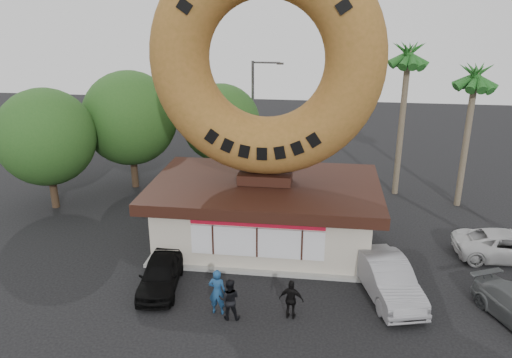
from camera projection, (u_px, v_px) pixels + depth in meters
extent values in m
plane|color=black|center=(247.00, 310.00, 19.99)|extent=(90.00, 90.00, 0.00)
cube|color=beige|center=(265.00, 216.00, 25.08)|extent=(10.00, 6.00, 3.00)
cube|color=#999993|center=(265.00, 241.00, 25.57)|extent=(10.60, 6.60, 0.15)
cube|color=#3F3F3F|center=(265.00, 187.00, 24.56)|extent=(10.00, 6.00, 0.10)
cube|color=black|center=(265.00, 188.00, 24.58)|extent=(11.20, 7.20, 0.55)
cube|color=silver|center=(257.00, 242.00, 22.22)|extent=(6.00, 0.12, 1.40)
cube|color=#B70F26|center=(257.00, 222.00, 21.86)|extent=(6.00, 0.10, 0.45)
cube|color=black|center=(265.00, 177.00, 24.39)|extent=(2.60, 1.40, 0.50)
torus|color=#98612C|center=(266.00, 60.00, 22.48)|extent=(10.77, 2.75, 10.77)
cylinder|color=#473321|center=(134.00, 163.00, 32.74)|extent=(0.44, 0.44, 3.30)
sphere|color=#234E1B|center=(130.00, 118.00, 31.73)|extent=(6.00, 6.00, 6.00)
cylinder|color=#473321|center=(222.00, 160.00, 34.00)|extent=(0.44, 0.44, 2.86)
sphere|color=#234E1B|center=(221.00, 123.00, 33.12)|extent=(5.20, 5.20, 5.20)
cylinder|color=#473321|center=(53.00, 183.00, 29.48)|extent=(0.44, 0.44, 3.08)
sphere|color=#234E1B|center=(46.00, 137.00, 28.54)|extent=(5.60, 5.60, 5.60)
cylinder|color=#726651|center=(401.00, 125.00, 30.60)|extent=(0.36, 0.36, 9.00)
cylinder|color=#726651|center=(466.00, 141.00, 28.93)|extent=(0.36, 0.36, 8.00)
cylinder|color=#59595E|center=(253.00, 121.00, 33.81)|extent=(0.18, 0.18, 8.00)
cylinder|color=#59595E|center=(266.00, 63.00, 32.38)|extent=(1.80, 0.12, 0.12)
cube|color=#59595E|center=(280.00, 64.00, 32.29)|extent=(0.45, 0.20, 0.12)
imported|color=navy|center=(217.00, 292.00, 19.53)|extent=(0.73, 0.50, 1.92)
imported|color=black|center=(229.00, 299.00, 19.23)|extent=(0.88, 0.71, 1.70)
imported|color=black|center=(291.00, 300.00, 19.27)|extent=(1.00, 0.51, 1.64)
imported|color=black|center=(160.00, 274.00, 21.33)|extent=(2.06, 4.11, 1.34)
imported|color=gray|center=(387.00, 278.00, 20.78)|extent=(2.89, 5.15, 1.61)
imported|color=silver|center=(508.00, 246.00, 23.79)|extent=(4.97, 2.35, 1.37)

